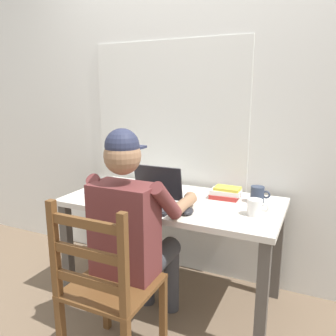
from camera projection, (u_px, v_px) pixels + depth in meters
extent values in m
plane|color=brown|center=(172.00, 296.00, 2.37)|extent=(8.00, 8.00, 0.00)
cube|color=silver|center=(197.00, 107.00, 2.47)|extent=(6.00, 0.04, 2.60)
cube|color=silver|center=(168.00, 117.00, 2.56)|extent=(1.25, 0.01, 1.11)
cube|color=beige|center=(167.00, 189.00, 2.68)|extent=(1.31, 0.06, 0.04)
cube|color=beige|center=(173.00, 202.00, 2.22)|extent=(1.40, 0.71, 0.03)
cube|color=#4C4742|center=(68.00, 252.00, 2.30)|extent=(0.06, 0.06, 0.68)
cube|color=#4C4742|center=(262.00, 300.00, 1.76)|extent=(0.06, 0.06, 0.68)
cube|color=#4C4742|center=(117.00, 221.00, 2.84)|extent=(0.06, 0.06, 0.68)
cube|color=#4C4742|center=(277.00, 251.00, 2.30)|extent=(0.06, 0.06, 0.68)
cube|color=brown|center=(125.00, 230.00, 1.76)|extent=(0.34, 0.20, 0.50)
sphere|color=#936B4C|center=(122.00, 156.00, 1.67)|extent=(0.19, 0.19, 0.19)
sphere|color=#282D47|center=(122.00, 146.00, 1.66)|extent=(0.17, 0.17, 0.17)
cube|color=#282D47|center=(131.00, 147.00, 1.74)|extent=(0.13, 0.10, 0.01)
cylinder|color=#38383D|center=(131.00, 254.00, 2.03)|extent=(0.13, 0.40, 0.13)
cylinder|color=#38383D|center=(157.00, 260.00, 1.96)|extent=(0.13, 0.40, 0.13)
cylinder|color=#38383D|center=(147.00, 272.00, 2.26)|extent=(0.10, 0.10, 0.45)
cylinder|color=#38383D|center=(171.00, 278.00, 2.18)|extent=(0.10, 0.10, 0.45)
cylinder|color=brown|center=(102.00, 192.00, 1.89)|extent=(0.10, 0.25, 0.25)
cylinder|color=#936B4C|center=(124.00, 196.00, 2.11)|extent=(0.07, 0.28, 0.07)
sphere|color=#936B4C|center=(137.00, 191.00, 2.23)|extent=(0.08, 0.08, 0.08)
cylinder|color=brown|center=(166.00, 201.00, 1.72)|extent=(0.10, 0.25, 0.25)
cylinder|color=#936B4C|center=(183.00, 205.00, 1.95)|extent=(0.07, 0.28, 0.07)
sphere|color=#936B4C|center=(190.00, 198.00, 2.07)|extent=(0.08, 0.08, 0.08)
cube|color=brown|center=(113.00, 286.00, 1.71)|extent=(0.42, 0.42, 0.02)
cube|color=brown|center=(163.00, 313.00, 1.85)|extent=(0.04, 0.04, 0.43)
cube|color=brown|center=(106.00, 296.00, 2.01)|extent=(0.04, 0.04, 0.43)
cube|color=brown|center=(124.00, 266.00, 1.41)|extent=(0.04, 0.04, 0.48)
cube|color=brown|center=(54.00, 249.00, 1.57)|extent=(0.04, 0.04, 0.48)
cube|color=brown|center=(89.00, 282.00, 1.52)|extent=(0.36, 0.02, 0.04)
cube|color=brown|center=(87.00, 253.00, 1.48)|extent=(0.36, 0.02, 0.04)
cube|color=brown|center=(85.00, 224.00, 1.45)|extent=(0.36, 0.02, 0.04)
cube|color=#232328|center=(148.00, 206.00, 2.06)|extent=(0.33, 0.23, 0.02)
cube|color=#38383D|center=(148.00, 204.00, 2.06)|extent=(0.29, 0.17, 0.00)
cube|color=#232328|center=(158.00, 182.00, 2.15)|extent=(0.33, 0.05, 0.22)
cube|color=#99A8B2|center=(158.00, 182.00, 2.15)|extent=(0.29, 0.04, 0.19)
ellipsoid|color=#232328|center=(188.00, 211.00, 1.94)|extent=(0.06, 0.10, 0.03)
cylinder|color=white|center=(255.00, 207.00, 1.92)|extent=(0.09, 0.09, 0.09)
torus|color=white|center=(265.00, 208.00, 1.89)|extent=(0.05, 0.01, 0.05)
cylinder|color=#2D384C|center=(257.00, 194.00, 2.14)|extent=(0.09, 0.09, 0.10)
torus|color=#2D384C|center=(266.00, 195.00, 2.12)|extent=(0.05, 0.01, 0.05)
cube|color=#BC332D|center=(225.00, 196.00, 2.24)|extent=(0.19, 0.15, 0.03)
cube|color=white|center=(226.00, 192.00, 2.22)|extent=(0.20, 0.13, 0.03)
cube|color=gold|center=(227.00, 188.00, 2.21)|extent=(0.17, 0.11, 0.02)
cube|color=white|center=(134.00, 202.00, 2.15)|extent=(0.23, 0.18, 0.01)
cube|color=silver|center=(125.00, 185.00, 2.54)|extent=(0.27, 0.22, 0.01)
cube|color=silver|center=(155.00, 188.00, 2.44)|extent=(0.30, 0.26, 0.02)
cube|color=teal|center=(95.00, 193.00, 2.35)|extent=(0.13, 0.09, 0.00)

